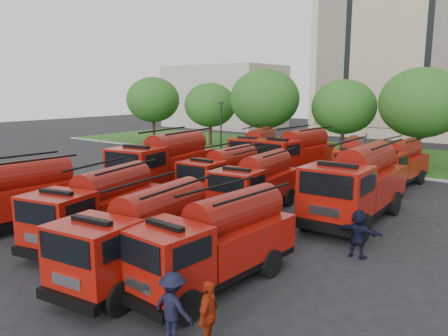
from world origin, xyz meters
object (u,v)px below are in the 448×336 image
object	(u,v)px
firefighter_4	(107,223)
fire_truck_4	(165,163)
fire_truck_5	(224,173)
fire_truck_11	(397,164)
fire_truck_2	(142,235)
fire_truck_9	(296,153)
fire_truck_10	(352,161)
fire_truck_1	(98,206)
firefighter_5	(357,257)
fire_truck_8	(256,149)
fire_truck_7	(357,184)
fire_truck_3	(216,241)
fire_truck_0	(3,198)
fire_truck_6	(257,183)

from	to	relation	value
firefighter_4	fire_truck_4	bearing A→B (deg)	-43.94
fire_truck_5	fire_truck_11	xyz separation A→B (m)	(7.23, 9.19, 0.04)
fire_truck_2	fire_truck_5	size ratio (longest dim) A/B	1.05
fire_truck_9	firefighter_4	distance (m)	15.87
fire_truck_2	fire_truck_5	bearing A→B (deg)	105.83
fire_truck_4	fire_truck_10	bearing A→B (deg)	41.12
fire_truck_1	firefighter_4	xyz separation A→B (m)	(-1.81, 1.77, -1.52)
fire_truck_10	firefighter_5	bearing A→B (deg)	-86.65
fire_truck_1	firefighter_5	bearing A→B (deg)	14.61
fire_truck_1	fire_truck_8	world-z (taller)	fire_truck_8
fire_truck_1	fire_truck_7	size ratio (longest dim) A/B	0.87
fire_truck_2	fire_truck_3	bearing A→B (deg)	16.51
fire_truck_7	firefighter_4	size ratio (longest dim) A/B	5.10
fire_truck_0	firefighter_5	bearing A→B (deg)	29.68
fire_truck_5	firefighter_5	bearing A→B (deg)	-27.08
fire_truck_3	fire_truck_8	world-z (taller)	fire_truck_8
fire_truck_3	fire_truck_4	bearing A→B (deg)	145.19
fire_truck_4	firefighter_4	world-z (taller)	fire_truck_4
fire_truck_6	fire_truck_3	bearing A→B (deg)	-71.51
fire_truck_9	firefighter_5	bearing A→B (deg)	-49.69
fire_truck_5	fire_truck_8	world-z (taller)	fire_truck_8
fire_truck_2	fire_truck_4	world-z (taller)	fire_truck_4
fire_truck_3	fire_truck_2	bearing A→B (deg)	-152.35
fire_truck_4	fire_truck_5	size ratio (longest dim) A/B	1.27
fire_truck_1	fire_truck_10	size ratio (longest dim) A/B	1.01
fire_truck_3	fire_truck_5	world-z (taller)	fire_truck_3
fire_truck_8	fire_truck_11	world-z (taller)	fire_truck_8
fire_truck_4	fire_truck_0	bearing A→B (deg)	-99.23
fire_truck_8	fire_truck_7	bearing A→B (deg)	-52.79
fire_truck_1	fire_truck_10	distance (m)	18.26
fire_truck_1	fire_truck_5	bearing A→B (deg)	79.84
fire_truck_1	fire_truck_7	bearing A→B (deg)	38.83
fire_truck_7	fire_truck_11	world-z (taller)	fire_truck_7
fire_truck_11	fire_truck_6	bearing A→B (deg)	-108.00
fire_truck_2	fire_truck_10	xyz separation A→B (m)	(-0.15, 19.12, -0.01)
fire_truck_3	fire_truck_8	xyz separation A→B (m)	(-10.68, 18.75, 0.09)
fire_truck_2	fire_truck_11	size ratio (longest dim) A/B	1.02
fire_truck_0	fire_truck_4	size ratio (longest dim) A/B	0.85
fire_truck_0	fire_truck_3	world-z (taller)	fire_truck_0
fire_truck_7	fire_truck_8	xyz separation A→B (m)	(-11.70, 9.03, -0.25)
fire_truck_1	fire_truck_3	bearing A→B (deg)	-15.12
fire_truck_7	fire_truck_8	distance (m)	14.78
fire_truck_11	fire_truck_1	bearing A→B (deg)	-107.04
fire_truck_0	firefighter_5	world-z (taller)	fire_truck_0
fire_truck_7	firefighter_4	world-z (taller)	fire_truck_7
fire_truck_5	fire_truck_9	distance (m)	8.29
fire_truck_2	fire_truck_9	xyz separation A→B (m)	(-4.22, 18.76, 0.20)
fire_truck_0	firefighter_4	world-z (taller)	fire_truck_0
fire_truck_3	fire_truck_7	world-z (taller)	fire_truck_7
fire_truck_5	fire_truck_7	world-z (taller)	fire_truck_7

